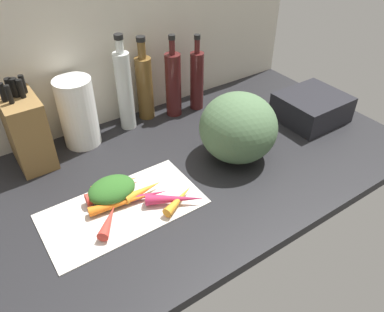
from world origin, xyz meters
TOP-DOWN VIEW (x-y plane):
  - ground_plane at (0.00, 0.00)cm, footprint 170.00×80.00cm
  - wall_back at (0.00, 38.50)cm, footprint 170.00×3.00cm
  - cutting_board at (-12.70, -7.24)cm, footprint 43.29×23.00cm
  - carrot_0 at (-18.44, -11.22)cm, footprint 9.39×10.33cm
  - carrot_1 at (-12.67, -6.89)cm, footprint 18.12×6.04cm
  - carrot_2 at (-10.85, 1.07)cm, footprint 13.77×4.72cm
  - carrot_3 at (-5.43, -5.94)cm, footprint 12.18×3.95cm
  - carrot_4 at (-5.55, -7.76)cm, footprint 12.71×5.46cm
  - carrot_5 at (-0.40, -14.04)cm, footprint 15.35×11.28cm
  - carrot_6 at (-12.59, -1.53)cm, footprint 15.86×4.53cm
  - carrot_7 at (0.93, -14.55)cm, footprint 12.22×7.64cm
  - carrot_greens_pile at (-13.18, -2.07)cm, footprint 13.43×10.33cm
  - winter_squash at (28.49, -5.79)cm, footprint 24.26×24.13cm
  - knife_block at (-26.00, 28.20)cm, footprint 10.29×16.87cm
  - paper_towel_roll at (-9.41, 29.50)cm, footprint 11.91×11.91cm
  - bottle_0 at (7.82, 29.87)cm, footprint 5.49×5.49cm
  - bottle_1 at (16.68, 32.39)cm, footprint 5.94×5.94cm
  - bottle_2 at (26.21, 28.29)cm, footprint 5.77×5.77cm
  - bottle_3 at (36.03, 27.38)cm, footprint 5.08×5.08cm
  - dish_rack at (65.81, -3.46)cm, footprint 22.87×20.48cm

SIDE VIEW (x-z plane):
  - ground_plane at x=0.00cm, z-range -3.00..0.00cm
  - cutting_board at x=-12.70cm, z-range 0.00..0.80cm
  - carrot_4 at x=-5.55cm, z-range 0.80..2.88cm
  - carrot_1 at x=-12.67cm, z-range 0.80..3.53cm
  - carrot_7 at x=0.93cm, z-range 0.80..3.53cm
  - carrot_2 at x=-10.85cm, z-range 0.80..3.70cm
  - carrot_3 at x=-5.43cm, z-range 0.80..3.71cm
  - carrot_0 at x=-18.44cm, z-range 0.80..3.82cm
  - carrot_5 at x=-0.40cm, z-range 0.80..4.03cm
  - carrot_6 at x=-12.59cm, z-range 0.80..4.35cm
  - carrot_greens_pile at x=-13.18cm, z-range 0.80..6.48cm
  - dish_rack at x=65.81cm, z-range 0.00..9.61cm
  - winter_squash at x=28.49cm, z-range 0.00..21.71cm
  - knife_block at x=-26.00cm, z-range -2.39..25.50cm
  - paper_towel_roll at x=-9.41cm, z-range 0.00..23.16cm
  - bottle_3 at x=36.03cm, z-range -2.65..26.06cm
  - bottle_2 at x=26.21cm, z-range -2.83..27.51cm
  - bottle_1 at x=16.68cm, z-range -2.69..27.78cm
  - bottle_0 at x=7.82cm, z-range -2.21..31.53cm
  - wall_back at x=0.00cm, z-range 0.00..60.00cm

